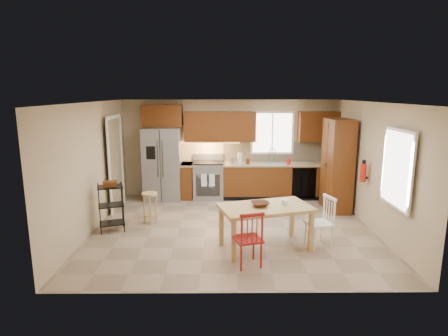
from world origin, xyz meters
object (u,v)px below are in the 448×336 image
at_px(chair_white, 319,222).
at_px(bar_stool, 150,208).
at_px(refrigerator, 163,164).
at_px(dining_table, 265,228).
at_px(range_stove, 208,180).
at_px(soap_bottle, 289,160).
at_px(utility_cart, 111,208).
at_px(table_bowl, 260,206).
at_px(pantry, 337,165).
at_px(table_jar, 284,203).
at_px(fire_extinguisher, 363,173).
at_px(chair_red, 248,238).

distance_m(chair_white, bar_stool, 3.42).
relative_size(refrigerator, dining_table, 1.18).
bearing_deg(range_stove, soap_bottle, -2.40).
bearing_deg(dining_table, utility_cart, 147.35).
distance_m(dining_table, table_bowl, 0.40).
bearing_deg(range_stove, pantry, -18.29).
bearing_deg(table_jar, soap_bottle, 78.66).
height_order(chair_white, table_bowl, chair_white).
height_order(pantry, bar_stool, pantry).
bearing_deg(chair_white, range_stove, 16.90).
bearing_deg(table_bowl, refrigerator, 124.40).
xyz_separation_m(fire_extinguisher, chair_red, (-2.44, -1.80, -0.65)).
distance_m(range_stove, bar_stool, 2.24).
bearing_deg(fire_extinguisher, bar_stool, 178.42).
distance_m(pantry, fire_extinguisher, 1.07).
height_order(dining_table, bar_stool, dining_table).
relative_size(table_jar, bar_stool, 0.20).
relative_size(table_jar, utility_cart, 0.14).
bearing_deg(utility_cart, chair_white, -30.47).
distance_m(table_bowl, bar_stool, 2.53).
xyz_separation_m(refrigerator, chair_red, (1.89, -3.78, -0.46)).
distance_m(pantry, table_bowl, 2.98).
relative_size(pantry, chair_red, 2.32).
relative_size(chair_white, bar_stool, 1.38).
bearing_deg(soap_bottle, pantry, -43.45).
bearing_deg(pantry, chair_red, -128.13).
bearing_deg(chair_white, fire_extinguisher, -62.02).
height_order(soap_bottle, chair_red, soap_bottle).
distance_m(range_stove, chair_white, 3.74).
height_order(fire_extinguisher, dining_table, fire_extinguisher).
xyz_separation_m(fire_extinguisher, chair_white, (-1.14, -1.10, -0.65)).
distance_m(range_stove, dining_table, 3.37).
xyz_separation_m(chair_red, chair_white, (1.30, 0.70, 0.00)).
bearing_deg(soap_bottle, chair_white, -89.83).
bearing_deg(bar_stool, range_stove, 46.03).
relative_size(pantry, chair_white, 2.32).
xyz_separation_m(refrigerator, dining_table, (2.24, -3.13, -0.53)).
relative_size(refrigerator, chair_red, 2.01).
distance_m(soap_bottle, fire_extinguisher, 2.27).
xyz_separation_m(dining_table, table_jar, (0.34, 0.10, 0.41)).
xyz_separation_m(pantry, dining_table, (-1.89, -2.20, -0.67)).
relative_size(range_stove, dining_table, 0.60).
bearing_deg(fire_extinguisher, refrigerator, 155.48).
distance_m(refrigerator, chair_red, 4.25).
xyz_separation_m(chair_white, utility_cart, (-3.86, 0.82, 0.02)).
relative_size(refrigerator, fire_extinguisher, 5.06).
bearing_deg(refrigerator, utility_cart, -106.59).
relative_size(soap_bottle, table_jar, 1.47).
bearing_deg(chair_red, bar_stool, 118.34).
distance_m(soap_bottle, utility_cart, 4.49).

